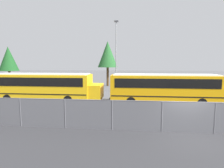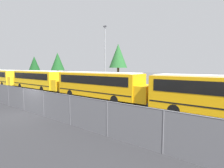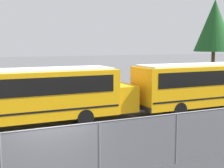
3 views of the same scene
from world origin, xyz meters
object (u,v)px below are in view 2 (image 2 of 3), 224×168
(light_pole, at_px, (105,55))
(school_bus_0, at_px, (3,76))
(tree_0, at_px, (118,56))
(tree_2, at_px, (34,64))
(tree_1, at_px, (58,62))
(school_bus_1, at_px, (38,79))
(school_bus_2, at_px, (99,83))

(light_pole, bearing_deg, school_bus_0, -157.17)
(tree_0, relative_size, tree_2, 1.20)
(school_bus_0, xyz_separation_m, tree_1, (-1.42, 13.72, 3.21))
(school_bus_0, relative_size, school_bus_1, 1.00)
(light_pole, height_order, tree_0, light_pole)
(tree_0, distance_m, tree_1, 18.87)
(school_bus_1, distance_m, tree_1, 19.30)
(school_bus_1, bearing_deg, school_bus_0, -177.48)
(light_pole, relative_size, tree_2, 1.50)
(school_bus_0, distance_m, tree_0, 23.16)
(light_pole, bearing_deg, school_bus_1, -133.16)
(tree_0, relative_size, tree_1, 1.12)
(school_bus_0, height_order, school_bus_1, same)
(school_bus_1, xyz_separation_m, tree_0, (5.09, 14.21, 3.99))
(school_bus_0, height_order, tree_0, tree_0)
(light_pole, xyz_separation_m, tree_0, (-2.10, 6.54, 0.29))
(tree_0, bearing_deg, school_bus_0, -139.71)
(school_bus_0, distance_m, tree_1, 14.16)
(school_bus_0, height_order, tree_2, tree_2)
(school_bus_1, bearing_deg, tree_0, 70.28)
(tree_0, bearing_deg, school_bus_2, -61.40)
(school_bus_2, bearing_deg, tree_2, 161.07)
(tree_0, bearing_deg, school_bus_1, -109.72)
(school_bus_0, relative_size, tree_0, 1.46)
(school_bus_0, xyz_separation_m, school_bus_1, (12.31, 0.54, 0.00))
(light_pole, relative_size, tree_1, 1.39)
(tree_0, xyz_separation_m, tree_2, (-30.29, -1.25, -1.25))
(school_bus_1, bearing_deg, tree_2, 152.78)
(school_bus_1, xyz_separation_m, tree_1, (-13.73, 13.18, 3.21))
(school_bus_1, bearing_deg, light_pole, 46.84)
(school_bus_0, distance_m, school_bus_2, 25.21)
(tree_0, bearing_deg, tree_2, -177.63)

